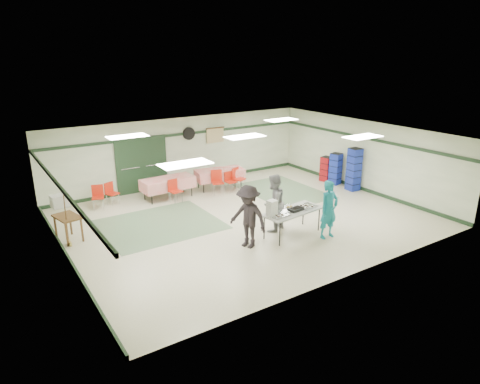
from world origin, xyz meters
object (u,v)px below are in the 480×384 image
dining_table_a (220,174)px  crate_stack_blue_a (335,169)px  chair_loose_b (98,195)px  office_printer (59,201)px  chair_d (174,189)px  broom (66,219)px  chair_b (217,180)px  crate_stack_red (326,169)px  volunteer_dark (248,217)px  chair_loose_a (111,191)px  crate_stack_blue_b (354,169)px  chair_c (237,177)px  chair_a (230,179)px  serving_table (293,212)px  dining_table_b (168,183)px  printer_table (67,220)px  volunteer_grey (273,203)px  volunteer_teal (329,210)px

dining_table_a → crate_stack_blue_a: 4.69m
chair_loose_b → office_printer: office_printer is taller
chair_d → broom: size_ratio=0.58×
crate_stack_blue_a → chair_d: bearing=166.5°
chair_b → crate_stack_red: crate_stack_red is taller
volunteer_dark → chair_loose_a: bearing=-179.1°
chair_loose_a → crate_stack_blue_b: size_ratio=0.48×
chair_c → volunteer_dark: bearing=-141.5°
chair_a → office_printer: 6.25m
chair_b → chair_a: bearing=17.1°
chair_c → crate_stack_blue_a: bearing=-44.4°
serving_table → chair_c: 4.59m
chair_c → crate_stack_red: bearing=-37.3°
chair_c → chair_a: bearing=158.6°
dining_table_b → office_printer: bearing=-167.9°
crate_stack_blue_b → chair_loose_b: bearing=159.3°
crate_stack_blue_a → volunteer_dark: bearing=-155.0°
dining_table_b → printer_table: bearing=-156.4°
chair_loose_a → volunteer_grey: bearing=-78.4°
crate_stack_blue_a → office_printer: 10.36m
volunteer_grey → chair_d: (-1.42, 3.92, -0.36)m
volunteer_dark → chair_a: 4.96m
volunteer_grey → dining_table_a: (0.79, 4.49, -0.31)m
crate_stack_blue_b → broom: crate_stack_blue_b is taller
chair_b → crate_stack_blue_b: bearing=-10.3°
crate_stack_red → printer_table: crate_stack_red is taller
chair_loose_b → printer_table: (-1.44, -2.15, 0.13)m
printer_table → broom: bearing=-118.8°
chair_d → broom: 4.29m
printer_table → chair_b: bearing=0.2°
volunteer_grey → chair_c: 4.12m
chair_a → chair_c: chair_c is taller
dining_table_a → crate_stack_red: bearing=-11.0°
chair_b → chair_d: size_ratio=1.08×
volunteer_dark → printer_table: bearing=-147.9°
volunteer_teal → crate_stack_blue_b: size_ratio=1.03×
volunteer_dark → broom: size_ratio=1.21×
serving_table → volunteer_teal: 1.04m
serving_table → volunteer_dark: size_ratio=1.13×
crate_stack_blue_a → printer_table: (-10.30, 0.23, -0.00)m
chair_a → chair_d: bearing=175.5°
volunteer_grey → chair_loose_a: size_ratio=2.20×
dining_table_b → broom: 4.54m
office_printer → dining_table_b: bearing=7.8°
chair_loose_b → crate_stack_blue_b: size_ratio=0.50×
dining_table_b → crate_stack_blue_a: size_ratio=1.52×
office_printer → chair_b: bearing=-2.1°
volunteer_teal → chair_b: 5.25m
chair_loose_a → crate_stack_blue_a: crate_stack_blue_a is taller
chair_a → chair_d: size_ratio=0.92×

